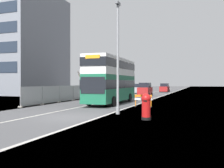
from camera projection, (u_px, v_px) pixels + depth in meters
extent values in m
cube|color=#4C4C4F|center=(69.00, 118.00, 17.04)|extent=(140.00, 280.00, 0.10)
cube|color=#B2AFA8|center=(96.00, 119.00, 16.37)|extent=(0.24, 196.00, 0.01)
cube|color=silver|center=(38.00, 115.00, 17.90)|extent=(0.16, 168.00, 0.01)
cube|color=#196042|center=(112.00, 88.00, 28.09)|extent=(2.84, 11.13, 2.78)
cube|color=silver|center=(112.00, 74.00, 28.08)|extent=(2.84, 11.13, 0.40)
cube|color=silver|center=(112.00, 65.00, 28.08)|extent=(2.81, 11.02, 1.49)
cube|color=black|center=(112.00, 84.00, 28.09)|extent=(2.87, 11.24, 0.89)
cube|color=black|center=(112.00, 65.00, 28.08)|extent=(2.85, 11.19, 0.82)
cube|color=black|center=(93.00, 85.00, 22.82)|extent=(2.35, 0.12, 1.53)
cube|color=orange|center=(93.00, 57.00, 22.80)|extent=(1.41, 0.10, 0.32)
cube|color=#196042|center=(112.00, 99.00, 28.10)|extent=(2.87, 11.24, 0.36)
cylinder|color=black|center=(89.00, 101.00, 25.25)|extent=(0.33, 1.01, 1.00)
cylinder|color=black|center=(113.00, 101.00, 24.44)|extent=(0.33, 1.01, 1.00)
cylinder|color=black|center=(110.00, 97.00, 31.39)|extent=(0.33, 1.01, 1.00)
cylinder|color=black|center=(130.00, 98.00, 30.59)|extent=(0.33, 1.01, 1.00)
cylinder|color=gray|center=(118.00, 60.00, 18.62)|extent=(0.18, 0.18, 8.08)
cube|color=slate|center=(118.00, 3.00, 18.59)|extent=(0.20, 0.70, 0.20)
cylinder|color=gray|center=(118.00, 111.00, 18.64)|extent=(0.29, 0.29, 0.50)
cylinder|color=black|center=(146.00, 118.00, 15.81)|extent=(0.59, 0.59, 0.18)
cylinder|color=#B71414|center=(146.00, 108.00, 15.80)|extent=(0.55, 0.55, 1.16)
sphere|color=#B71414|center=(146.00, 98.00, 15.80)|extent=(0.61, 0.61, 0.61)
cube|color=black|center=(145.00, 101.00, 15.53)|extent=(0.22, 0.03, 0.07)
cube|color=orange|center=(143.00, 96.00, 24.03)|extent=(1.69, 0.17, 0.20)
cube|color=white|center=(143.00, 99.00, 24.03)|extent=(1.69, 0.17, 0.20)
cube|color=orange|center=(136.00, 101.00, 24.33)|extent=(0.07, 0.07, 1.07)
cube|color=black|center=(136.00, 106.00, 24.33)|extent=(0.16, 0.45, 0.08)
cube|color=orange|center=(151.00, 102.00, 23.74)|extent=(0.07, 0.07, 1.07)
cube|color=black|center=(151.00, 107.00, 23.74)|extent=(0.16, 0.45, 0.08)
cube|color=#A8AAAD|center=(32.00, 96.00, 25.18)|extent=(0.04, 3.26, 1.89)
cube|color=#A8AAAD|center=(51.00, 94.00, 28.38)|extent=(0.04, 3.26, 1.89)
cube|color=#A8AAAD|center=(67.00, 93.00, 31.58)|extent=(0.04, 3.26, 1.89)
cube|color=#A8AAAD|center=(79.00, 92.00, 34.77)|extent=(0.04, 3.26, 1.89)
cube|color=#A8AAAD|center=(90.00, 91.00, 37.97)|extent=(0.04, 3.26, 1.89)
cube|color=#A8AAAD|center=(98.00, 91.00, 41.17)|extent=(0.04, 3.26, 1.89)
cube|color=#A8AAAD|center=(106.00, 90.00, 44.37)|extent=(0.04, 3.26, 1.89)
cube|color=#A8AAAD|center=(112.00, 90.00, 47.57)|extent=(0.04, 3.26, 1.89)
cylinder|color=#939699|center=(20.00, 97.00, 23.58)|extent=(0.06, 0.06, 1.99)
cube|color=gray|center=(20.00, 107.00, 23.59)|extent=(0.44, 0.20, 0.12)
cylinder|color=#939699|center=(42.00, 95.00, 26.78)|extent=(0.06, 0.06, 1.99)
cube|color=gray|center=(42.00, 104.00, 26.79)|extent=(0.44, 0.20, 0.12)
cylinder|color=#939699|center=(59.00, 94.00, 29.98)|extent=(0.06, 0.06, 1.99)
cube|color=gray|center=(59.00, 102.00, 29.98)|extent=(0.44, 0.20, 0.12)
cylinder|color=#939699|center=(73.00, 93.00, 33.18)|extent=(0.06, 0.06, 1.99)
cube|color=gray|center=(73.00, 100.00, 33.18)|extent=(0.44, 0.20, 0.12)
cylinder|color=#939699|center=(85.00, 92.00, 36.37)|extent=(0.06, 0.06, 1.99)
cube|color=gray|center=(85.00, 98.00, 36.38)|extent=(0.44, 0.20, 0.12)
cylinder|color=#939699|center=(94.00, 91.00, 39.57)|extent=(0.06, 0.06, 1.99)
cube|color=gray|center=(94.00, 97.00, 39.58)|extent=(0.44, 0.20, 0.12)
cylinder|color=#939699|center=(102.00, 90.00, 42.77)|extent=(0.06, 0.06, 1.99)
cube|color=gray|center=(102.00, 96.00, 42.77)|extent=(0.44, 0.20, 0.12)
cylinder|color=#939699|center=(109.00, 90.00, 45.97)|extent=(0.06, 0.06, 1.99)
cube|color=gray|center=(109.00, 95.00, 45.97)|extent=(0.44, 0.20, 0.12)
cylinder|color=#939699|center=(115.00, 89.00, 49.16)|extent=(0.06, 0.06, 1.99)
cube|color=gray|center=(115.00, 94.00, 49.17)|extent=(0.44, 0.20, 0.12)
cube|color=maroon|center=(145.00, 91.00, 43.83)|extent=(1.87, 4.06, 1.30)
cube|color=black|center=(145.00, 85.00, 43.83)|extent=(1.72, 2.23, 0.81)
cylinder|color=black|center=(152.00, 94.00, 44.70)|extent=(0.20, 0.60, 0.60)
cylinder|color=black|center=(141.00, 94.00, 45.34)|extent=(0.20, 0.60, 0.60)
cylinder|color=black|center=(149.00, 95.00, 42.34)|extent=(0.20, 0.60, 0.60)
cylinder|color=black|center=(138.00, 94.00, 42.97)|extent=(0.20, 0.60, 0.60)
cube|color=gray|center=(137.00, 90.00, 54.12)|extent=(1.85, 4.52, 1.13)
cube|color=black|center=(137.00, 85.00, 54.11)|extent=(1.70, 2.48, 0.73)
cylinder|color=black|center=(142.00, 92.00, 55.12)|extent=(0.20, 0.60, 0.60)
cylinder|color=black|center=(134.00, 92.00, 55.75)|extent=(0.20, 0.60, 0.60)
cylinder|color=black|center=(139.00, 92.00, 52.49)|extent=(0.20, 0.60, 0.60)
cylinder|color=black|center=(131.00, 92.00, 53.12)|extent=(0.20, 0.60, 0.60)
cube|color=maroon|center=(165.00, 89.00, 61.02)|extent=(1.90, 4.38, 1.16)
cube|color=black|center=(165.00, 85.00, 61.01)|extent=(1.74, 2.41, 0.76)
cylinder|color=black|center=(169.00, 91.00, 61.98)|extent=(0.20, 0.60, 0.60)
cylinder|color=black|center=(161.00, 91.00, 62.62)|extent=(0.20, 0.60, 0.60)
cylinder|color=black|center=(168.00, 91.00, 59.42)|extent=(0.20, 0.60, 0.60)
cylinder|color=black|center=(160.00, 91.00, 60.07)|extent=(0.20, 0.60, 0.60)
cylinder|color=#4C3D2D|center=(83.00, 85.00, 55.07)|extent=(0.41, 0.41, 3.75)
cylinder|color=#4C3D2D|center=(85.00, 77.00, 54.72)|extent=(1.38, 0.44, 1.84)
cylinder|color=#4C3D2D|center=(84.00, 78.00, 55.34)|extent=(0.49, 0.87, 1.08)
cylinder|color=#4C3D2D|center=(82.00, 76.00, 55.83)|extent=(1.44, 1.45, 1.37)
cylinder|color=#4C3D2D|center=(81.00, 78.00, 55.26)|extent=(1.25, 0.19, 1.76)
cylinder|color=#4C3D2D|center=(80.00, 75.00, 54.56)|extent=(0.83, 1.46, 1.43)
cylinder|color=#4C3D2D|center=(83.00, 77.00, 54.28)|extent=(0.77, 1.63, 1.90)
cube|color=gray|center=(3.00, 46.00, 53.50)|extent=(22.92, 16.67, 20.38)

